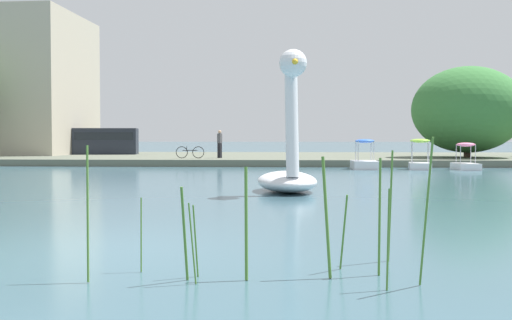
{
  "coord_description": "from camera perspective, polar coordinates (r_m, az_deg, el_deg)",
  "views": [
    {
      "loc": [
        2.89,
        -8.58,
        1.57
      ],
      "look_at": [
        1.21,
        17.87,
        0.63
      ],
      "focal_mm": 43.37,
      "sensor_mm": 36.0,
      "label": 1
    }
  ],
  "objects": [
    {
      "name": "pedal_boat_blue",
      "position": [
        31.9,
        9.99,
        -0.06
      ],
      "size": [
        1.29,
        2.16,
        1.53
      ],
      "color": "white",
      "rests_on": "ground_plane"
    },
    {
      "name": "bicycle_parked",
      "position": [
        36.72,
        -6.11,
        0.72
      ],
      "size": [
        1.68,
        0.12,
        0.72
      ],
      "color": "black",
      "rests_on": "shore_bank_far"
    },
    {
      "name": "shore_bank_far",
      "position": [
        43.22,
        -0.2,
        0.2
      ],
      "size": [
        142.31,
        19.28,
        0.38
      ],
      "primitive_type": "cube",
      "color": "#5B6051",
      "rests_on": "ground_plane"
    },
    {
      "name": "ground_plane",
      "position": [
        9.19,
        -14.88,
        -7.9
      ],
      "size": [
        528.74,
        528.74,
        0.0
      ],
      "primitive_type": "plane",
      "color": "#385966"
    },
    {
      "name": "person_on_path",
      "position": [
        37.06,
        -3.37,
        1.52
      ],
      "size": [
        0.3,
        0.3,
        1.67
      ],
      "color": "black",
      "rests_on": "shore_bank_far"
    },
    {
      "name": "parked_van",
      "position": [
        46.91,
        -13.67,
        1.79
      ],
      "size": [
        4.79,
        2.59,
        1.91
      ],
      "color": "#1E232D",
      "rests_on": "shore_bank_far"
    },
    {
      "name": "reed_clump_foreground",
      "position": [
        7.0,
        3.19,
        -5.65
      ],
      "size": [
        3.74,
        1.56,
        1.59
      ],
      "color": "#4C7F33",
      "rests_on": "ground_plane"
    },
    {
      "name": "tree_willow_overhanging",
      "position": [
        40.26,
        18.93,
        4.42
      ],
      "size": [
        7.76,
        7.72,
        5.6
      ],
      "color": "#423323",
      "rests_on": "shore_bank_far"
    },
    {
      "name": "pedal_boat_lime",
      "position": [
        32.2,
        14.88,
        -0.06
      ],
      "size": [
        1.3,
        2.04,
        1.54
      ],
      "color": "white",
      "rests_on": "ground_plane"
    },
    {
      "name": "swan_boat",
      "position": [
        17.85,
        2.98,
        -0.17
      ],
      "size": [
        2.15,
        3.5,
        3.99
      ],
      "color": "white",
      "rests_on": "ground_plane"
    },
    {
      "name": "pedal_boat_pink",
      "position": [
        32.49,
        18.77,
        -0.16
      ],
      "size": [
        1.08,
        1.92,
        1.35
      ],
      "color": "white",
      "rests_on": "ground_plane"
    }
  ]
}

